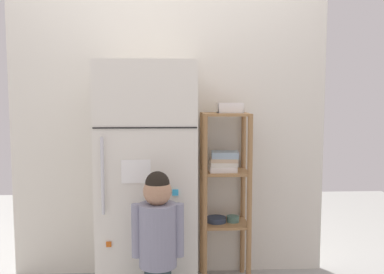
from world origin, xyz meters
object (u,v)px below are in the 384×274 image
object	(u,v)px
child_standing	(158,235)
fruit_bin	(229,109)
refrigerator	(149,180)
pantry_shelf_unit	(224,182)

from	to	relation	value
child_standing	fruit_bin	size ratio (longest dim) A/B	5.12
refrigerator	fruit_bin	bearing A→B (deg)	18.05
refrigerator	pantry_shelf_unit	bearing A→B (deg)	16.54
refrigerator	child_standing	distance (m)	0.53
pantry_shelf_unit	fruit_bin	distance (m)	0.53
refrigerator	child_standing	bearing A→B (deg)	-80.91
fruit_bin	child_standing	bearing A→B (deg)	-126.84
pantry_shelf_unit	fruit_bin	size ratio (longest dim) A/B	6.77
pantry_shelf_unit	child_standing	bearing A→B (deg)	-125.89
child_standing	pantry_shelf_unit	distance (m)	0.81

